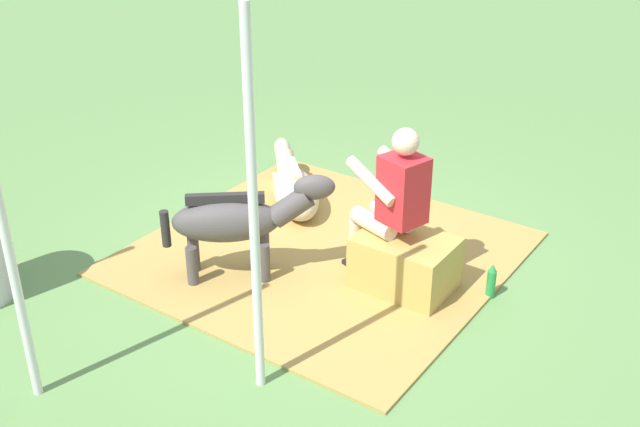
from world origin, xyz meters
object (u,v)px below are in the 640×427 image
at_px(person_seated, 392,199).
at_px(tent_pole_mid, 3,223).
at_px(tent_pole_left, 254,215).
at_px(pony_standing, 238,220).
at_px(hay_bale, 405,264).
at_px(soda_bottle, 491,281).
at_px(pony_lying, 294,188).

bearing_deg(person_seated, tent_pole_mid, 64.43).
relative_size(tent_pole_left, tent_pole_mid, 1.00).
height_order(pony_standing, tent_pole_mid, tent_pole_mid).
relative_size(hay_bale, tent_pole_mid, 0.29).
height_order(hay_bale, soda_bottle, hay_bale).
relative_size(hay_bale, tent_pole_left, 0.29).
xyz_separation_m(pony_standing, tent_pole_mid, (0.18, 1.82, 0.72)).
bearing_deg(pony_lying, tent_pole_mid, 94.06).
relative_size(hay_bale, person_seated, 0.55).
relative_size(hay_bale, pony_lying, 0.63).
bearing_deg(soda_bottle, tent_pole_mid, 54.31).
bearing_deg(person_seated, tent_pole_left, 88.21).
relative_size(pony_lying, tent_pole_left, 0.47).
relative_size(pony_lying, soda_bottle, 4.00).
xyz_separation_m(pony_lying, tent_pole_mid, (-0.22, 3.07, 1.05)).
bearing_deg(tent_pole_mid, pony_standing, -95.54).
height_order(person_seated, tent_pole_left, tent_pole_left).
distance_m(hay_bale, tent_pole_left, 1.85).
relative_size(soda_bottle, tent_pole_left, 0.12).
relative_size(pony_standing, pony_lying, 0.97).
height_order(person_seated, pony_lying, person_seated).
distance_m(person_seated, pony_lying, 1.61).
bearing_deg(soda_bottle, pony_standing, 26.30).
distance_m(pony_standing, pony_lying, 1.35).
bearing_deg(pony_standing, person_seated, -147.78).
distance_m(person_seated, soda_bottle, 0.99).
distance_m(soda_bottle, tent_pole_left, 2.26).
bearing_deg(pony_standing, tent_pole_left, 135.36).
bearing_deg(soda_bottle, tent_pole_left, 65.81).
bearing_deg(pony_lying, pony_standing, 107.53).
xyz_separation_m(hay_bale, person_seated, (0.16, -0.03, 0.50)).
height_order(soda_bottle, tent_pole_left, tent_pole_left).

